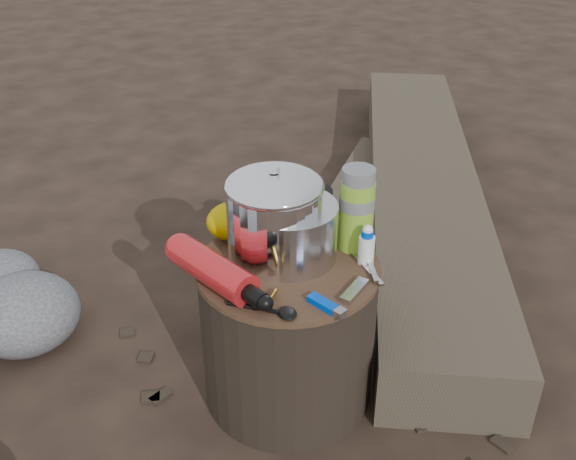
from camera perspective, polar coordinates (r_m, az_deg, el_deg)
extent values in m
plane|color=#2D2119|center=(1.76, 0.00, -13.50)|extent=(60.00, 60.00, 0.00)
cylinder|color=black|center=(1.63, 0.00, -8.66)|extent=(0.42, 0.42, 0.39)
cube|color=#3F362A|center=(2.53, 11.39, 3.47)|extent=(1.12, 2.17, 0.18)
cube|color=#3F362A|center=(2.38, 5.44, 0.99)|extent=(0.88, 1.14, 0.10)
cylinder|color=silver|center=(1.51, 0.15, -0.10)|extent=(0.22, 0.22, 0.13)
cylinder|color=white|center=(1.49, -1.17, 1.32)|extent=(0.22, 0.22, 0.22)
cylinder|color=#7FB129|center=(1.54, 5.92, 1.78)|extent=(0.08, 0.08, 0.20)
cylinder|color=black|center=(1.63, 2.51, 1.75)|extent=(0.07, 0.07, 0.11)
ellipsoid|color=#CAA800|center=(1.60, -4.66, 0.79)|extent=(0.13, 0.11, 0.09)
cube|color=#151450|center=(1.61, -2.55, 2.11)|extent=(0.11, 0.04, 0.14)
cube|color=#003DCA|center=(1.39, 3.04, -6.31)|extent=(0.07, 0.09, 0.02)
cube|color=#BBBBC1|center=(1.43, 5.73, -5.21)|extent=(0.08, 0.08, 0.01)
cylinder|color=white|center=(1.51, 6.76, -1.41)|extent=(0.04, 0.04, 0.09)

